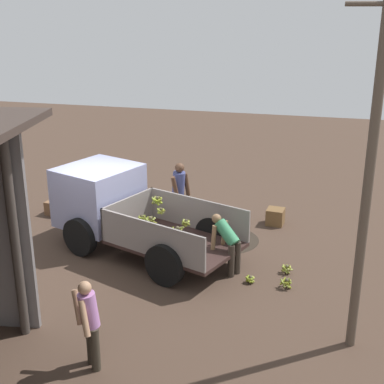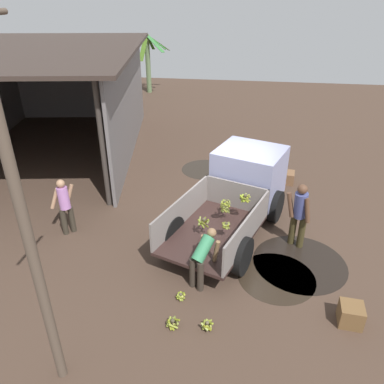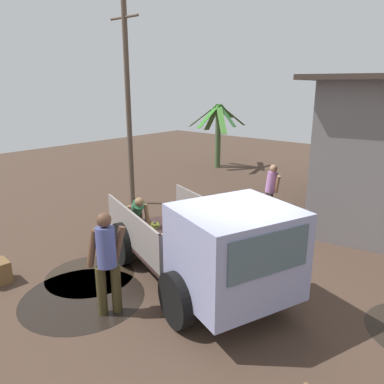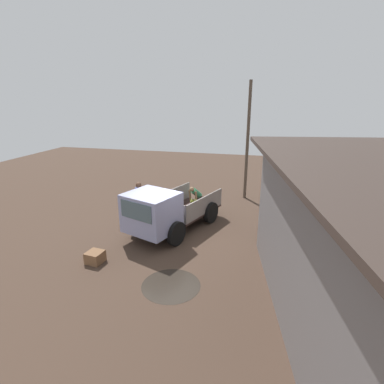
% 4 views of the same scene
% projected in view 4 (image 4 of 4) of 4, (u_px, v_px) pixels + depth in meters
% --- Properties ---
extents(ground, '(36.00, 36.00, 0.00)m').
position_uv_depth(ground, '(171.00, 238.00, 11.46)').
color(ground, '#463428').
extents(mud_patch_0, '(2.20, 2.20, 0.01)m').
position_uv_depth(mud_patch_0, '(145.00, 215.00, 13.76)').
color(mud_patch_0, black).
rests_on(mud_patch_0, ground).
extents(mud_patch_1, '(1.71, 1.71, 0.01)m').
position_uv_depth(mud_patch_1, '(171.00, 285.00, 8.61)').
color(mud_patch_1, '#2B231C').
rests_on(mud_patch_1, ground).
extents(mud_patch_2, '(1.75, 1.75, 0.01)m').
position_uv_depth(mud_patch_2, '(161.00, 211.00, 14.19)').
color(mud_patch_2, black).
rests_on(mud_patch_2, ground).
extents(cargo_truck, '(4.81, 3.20, 1.87)m').
position_uv_depth(cargo_truck, '(160.00, 212.00, 11.36)').
color(cargo_truck, '#34221F').
rests_on(cargo_truck, ground).
extents(utility_pole, '(1.16, 0.16, 5.96)m').
position_uv_depth(utility_pole, '(248.00, 140.00, 15.16)').
color(utility_pole, brown).
rests_on(utility_pole, ground).
extents(banana_palm_2, '(2.42, 2.46, 2.85)m').
position_uv_depth(banana_palm_2, '(369.00, 169.00, 15.29)').
color(banana_palm_2, '#445D37').
rests_on(banana_palm_2, ground).
extents(person_foreground_visitor, '(0.53, 0.64, 1.74)m').
position_uv_depth(person_foreground_visitor, '(139.00, 200.00, 12.80)').
color(person_foreground_visitor, '#3C331A').
rests_on(person_foreground_visitor, ground).
extents(person_worker_loading, '(0.71, 0.67, 1.26)m').
position_uv_depth(person_worker_loading, '(197.00, 196.00, 13.97)').
color(person_worker_loading, '#352D25').
rests_on(person_worker_loading, ground).
extents(person_bystander_near_shed, '(0.57, 0.58, 1.54)m').
position_uv_depth(person_bystander_near_shed, '(281.00, 212.00, 11.74)').
color(person_bystander_near_shed, '#352F25').
rests_on(person_bystander_near_shed, ground).
extents(banana_bunch_on_ground_0, '(0.26, 0.26, 0.20)m').
position_uv_depth(banana_bunch_on_ground_0, '(197.00, 200.00, 15.39)').
color(banana_bunch_on_ground_0, brown).
rests_on(banana_bunch_on_ground_0, ground).
extents(banana_bunch_on_ground_1, '(0.21, 0.21, 0.17)m').
position_uv_depth(banana_bunch_on_ground_1, '(207.00, 206.00, 14.61)').
color(banana_bunch_on_ground_1, brown).
rests_on(banana_bunch_on_ground_1, ground).
extents(banana_bunch_on_ground_2, '(0.26, 0.28, 0.22)m').
position_uv_depth(banana_bunch_on_ground_2, '(210.00, 200.00, 15.29)').
color(banana_bunch_on_ground_2, '#47402E').
rests_on(banana_bunch_on_ground_2, ground).
extents(wooden_crate_0, '(0.48, 0.48, 0.43)m').
position_uv_depth(wooden_crate_0, '(144.00, 197.00, 15.46)').
color(wooden_crate_0, brown).
rests_on(wooden_crate_0, ground).
extents(wooden_crate_1, '(0.57, 0.57, 0.38)m').
position_uv_depth(wooden_crate_1, '(95.00, 257.00, 9.77)').
color(wooden_crate_1, brown).
rests_on(wooden_crate_1, ground).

